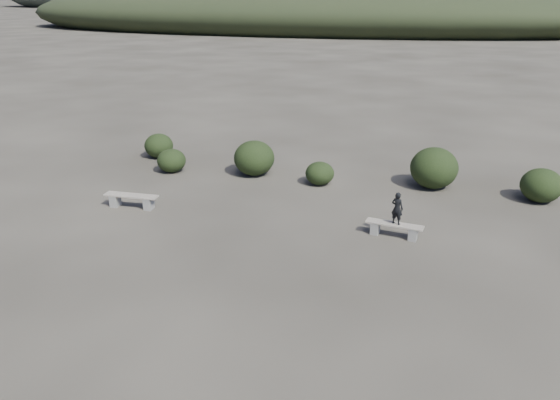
% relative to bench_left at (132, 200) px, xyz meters
% --- Properties ---
extents(ground, '(1200.00, 1200.00, 0.00)m').
position_rel_bench_left_xyz_m(ground, '(4.51, -4.07, -0.27)').
color(ground, '#2D2923').
rests_on(ground, ground).
extents(bench_left, '(1.81, 0.53, 0.45)m').
position_rel_bench_left_xyz_m(bench_left, '(0.00, 0.00, 0.00)').
color(bench_left, slate).
rests_on(bench_left, ground).
extents(bench_right, '(1.66, 0.49, 0.41)m').
position_rel_bench_left_xyz_m(bench_right, '(8.38, 0.39, -0.02)').
color(bench_right, slate).
rests_on(bench_right, ground).
extents(seated_person, '(0.40, 0.33, 0.95)m').
position_rel_bench_left_xyz_m(seated_person, '(8.42, 0.39, 0.61)').
color(seated_person, black).
rests_on(seated_person, bench_right).
extents(shrub_a, '(1.11, 1.11, 0.91)m').
position_rel_bench_left_xyz_m(shrub_a, '(-0.62, 3.79, 0.18)').
color(shrub_a, black).
rests_on(shrub_a, ground).
extents(shrub_b, '(1.55, 1.55, 1.33)m').
position_rel_bench_left_xyz_m(shrub_b, '(2.56, 4.46, 0.39)').
color(shrub_b, black).
rests_on(shrub_b, ground).
extents(shrub_c, '(1.05, 1.05, 0.84)m').
position_rel_bench_left_xyz_m(shrub_c, '(5.22, 4.15, 0.15)').
color(shrub_c, black).
rests_on(shrub_c, ground).
extents(shrub_d, '(1.68, 1.68, 1.47)m').
position_rel_bench_left_xyz_m(shrub_d, '(9.16, 5.09, 0.46)').
color(shrub_d, black).
rests_on(shrub_d, ground).
extents(shrub_e, '(1.36, 1.36, 1.13)m').
position_rel_bench_left_xyz_m(shrub_e, '(12.65, 4.78, 0.29)').
color(shrub_e, black).
rests_on(shrub_e, ground).
extents(shrub_f, '(1.20, 1.20, 1.02)m').
position_rel_bench_left_xyz_m(shrub_f, '(-2.10, 5.40, 0.24)').
color(shrub_f, black).
rests_on(shrub_f, ground).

